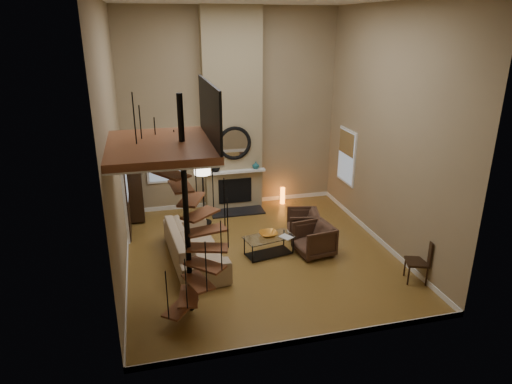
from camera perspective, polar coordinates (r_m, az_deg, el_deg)
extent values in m
cube|color=olive|center=(10.75, 0.52, -7.76)|extent=(6.00, 6.50, 0.01)
cube|color=#948160|center=(12.86, -3.13, 9.97)|extent=(6.00, 0.02, 5.50)
cube|color=#948160|center=(6.80, 7.48, 0.28)|extent=(6.00, 0.02, 5.50)
cube|color=#948160|center=(9.48, -17.34, 5.31)|extent=(0.02, 6.50, 5.50)
cube|color=#948160|center=(10.89, 16.16, 7.30)|extent=(0.02, 6.50, 5.50)
cube|color=white|center=(13.60, -2.90, -1.25)|extent=(6.00, 0.02, 0.12)
cube|color=white|center=(8.12, 6.55, -17.81)|extent=(6.00, 0.02, 0.12)
cube|color=white|center=(10.47, -15.74, -9.03)|extent=(0.02, 6.50, 0.12)
cube|color=white|center=(11.76, 14.85, -5.56)|extent=(0.02, 6.50, 0.12)
cube|color=#988662|center=(12.68, -2.96, 9.82)|extent=(1.60, 0.38, 5.50)
cube|color=black|center=(13.00, -2.32, -2.47)|extent=(1.50, 0.60, 0.04)
cube|color=black|center=(13.07, -2.61, 0.15)|extent=(0.95, 0.02, 0.72)
cube|color=white|center=(12.80, -2.59, 2.55)|extent=(1.70, 0.18, 0.06)
torus|color=black|center=(12.64, -2.70, 6.08)|extent=(0.94, 0.10, 0.94)
cylinder|color=white|center=(12.65, -2.71, 6.09)|extent=(0.80, 0.01, 0.80)
imported|color=black|center=(12.70, -5.07, 3.07)|extent=(0.24, 0.24, 0.25)
imported|color=#1A555C|center=(12.93, -0.02, 3.37)|extent=(0.20, 0.20, 0.21)
cube|color=white|center=(12.89, -11.35, 4.37)|extent=(1.02, 0.04, 1.52)
cube|color=#8C9EB2|center=(12.86, -11.34, 4.34)|extent=(0.90, 0.01, 1.40)
cube|color=olive|center=(12.80, -11.41, 5.23)|extent=(0.90, 0.01, 0.98)
cube|color=white|center=(12.87, 11.24, 4.36)|extent=(0.04, 1.02, 1.52)
cube|color=#8C9EB2|center=(12.86, 11.14, 4.36)|extent=(0.01, 0.90, 1.40)
cube|color=olive|center=(12.76, 11.20, 6.01)|extent=(0.01, 0.90, 0.63)
cube|color=white|center=(11.70, -15.98, -0.52)|extent=(0.06, 1.05, 2.16)
cube|color=black|center=(11.71, -15.80, -0.62)|extent=(0.05, 0.90, 2.05)
cube|color=#8C9EB2|center=(11.57, -15.85, 1.36)|extent=(0.01, 0.60, 0.90)
cube|color=brown|center=(7.62, -11.82, 5.61)|extent=(1.70, 2.20, 0.12)
cube|color=white|center=(7.63, -11.78, 5.07)|extent=(1.70, 2.20, 0.03)
cube|color=black|center=(7.57, -5.82, 9.97)|extent=(0.04, 2.20, 0.94)
cylinder|color=black|center=(8.00, -8.72, -2.31)|extent=(0.10, 0.10, 4.02)
cube|color=brown|center=(8.57, -9.40, -14.03)|extent=(0.71, 0.78, 0.04)
cylinder|color=black|center=(8.07, -11.01, -12.53)|extent=(0.02, 0.02, 0.94)
cube|color=brown|center=(8.38, -8.35, -12.72)|extent=(0.46, 0.77, 0.04)
cylinder|color=black|center=(7.83, -8.71, -11.27)|extent=(0.02, 0.02, 0.94)
cube|color=brown|center=(8.26, -7.24, -11.04)|extent=(0.55, 0.79, 0.04)
cylinder|color=black|center=(7.74, -6.24, -9.27)|extent=(0.02, 0.02, 0.94)
cube|color=brown|center=(8.23, -6.37, -9.05)|extent=(0.75, 0.74, 0.04)
cylinder|color=black|center=(7.82, -4.35, -6.73)|extent=(0.02, 0.02, 0.94)
cube|color=brown|center=(8.25, -5.98, -6.91)|extent=(0.79, 0.53, 0.04)
cylinder|color=black|center=(8.00, -3.54, -3.99)|extent=(0.02, 0.02, 0.94)
cube|color=brown|center=(8.29, -6.18, -4.77)|extent=(0.77, 0.48, 0.04)
cylinder|color=black|center=(8.22, -3.95, -1.35)|extent=(0.02, 0.02, 0.94)
cube|color=brown|center=(8.31, -6.93, -2.75)|extent=(0.77, 0.72, 0.04)
cylinder|color=black|center=(8.39, -5.40, 0.97)|extent=(0.02, 0.02, 0.94)
cube|color=brown|center=(8.30, -8.06, -0.92)|extent=(0.58, 0.79, 0.04)
cylinder|color=black|center=(8.47, -7.56, 2.92)|extent=(0.02, 0.02, 0.94)
cube|color=brown|center=(8.22, -9.36, 0.73)|extent=(0.41, 0.75, 0.04)
cylinder|color=black|center=(8.42, -10.02, 4.52)|extent=(0.02, 0.02, 0.94)
cube|color=brown|center=(8.07, -10.58, 2.23)|extent=(0.68, 0.79, 0.04)
cylinder|color=black|center=(8.22, -12.34, 5.86)|extent=(0.02, 0.02, 0.94)
cube|color=brown|center=(7.86, -11.48, 3.68)|extent=(0.80, 0.64, 0.04)
cylinder|color=black|center=(7.91, -14.10, 7.09)|extent=(0.02, 0.02, 0.94)
cube|color=brown|center=(7.63, -11.86, 5.17)|extent=(0.72, 0.34, 0.04)
cylinder|color=black|center=(7.52, -14.88, 8.39)|extent=(0.02, 0.02, 0.94)
cube|color=black|center=(12.67, -14.84, 0.71)|extent=(0.37, 0.80, 1.78)
imported|color=tan|center=(10.40, -7.75, -6.52)|extent=(1.23, 2.69, 0.76)
imported|color=#462D20|center=(11.51, 6.20, -3.91)|extent=(0.91, 0.89, 0.69)
imported|color=#462D20|center=(10.73, 7.60, -5.85)|extent=(0.92, 0.90, 0.75)
cube|color=silver|center=(10.54, 1.62, -5.66)|extent=(1.22, 0.78, 0.02)
cube|color=black|center=(10.73, 1.59, -7.65)|extent=(1.11, 0.67, 0.01)
cylinder|color=black|center=(10.26, -0.43, -7.81)|extent=(0.03, 0.03, 0.41)
cylinder|color=black|center=(10.69, 4.64, -6.64)|extent=(0.03, 0.03, 0.41)
cylinder|color=black|center=(10.61, -1.46, -6.80)|extent=(0.03, 0.03, 0.41)
cylinder|color=black|center=(11.03, 3.49, -5.71)|extent=(0.03, 0.03, 0.41)
imported|color=orange|center=(10.56, 1.55, -5.26)|extent=(0.42, 0.42, 0.10)
imported|color=gray|center=(10.49, 3.69, -5.68)|extent=(0.34, 0.36, 0.03)
cylinder|color=black|center=(12.42, -6.43, -3.76)|extent=(0.38, 0.38, 0.03)
cylinder|color=black|center=(12.12, -6.57, -0.37)|extent=(0.04, 0.04, 1.65)
cylinder|color=#F2E5C6|center=(11.88, -6.72, 3.02)|extent=(0.43, 0.43, 0.34)
cylinder|color=orange|center=(13.57, 3.33, -0.44)|extent=(0.14, 0.14, 0.49)
cube|color=black|center=(10.07, 19.40, -8.23)|extent=(0.55, 0.55, 0.05)
cube|color=black|center=(10.01, 20.72, -6.91)|extent=(0.17, 0.40, 0.51)
cylinder|color=black|center=(9.98, 18.46, -9.88)|extent=(0.04, 0.04, 0.41)
cylinder|color=black|center=(10.07, 20.49, -9.86)|extent=(0.04, 0.04, 0.41)
cylinder|color=black|center=(10.29, 18.04, -8.89)|extent=(0.04, 0.04, 0.41)
cylinder|color=black|center=(10.38, 20.00, -8.87)|extent=(0.04, 0.04, 0.41)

